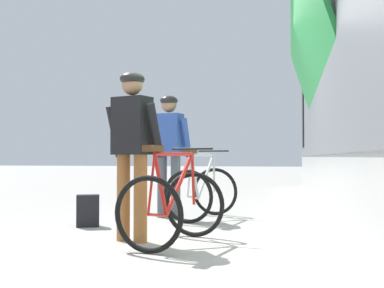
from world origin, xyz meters
The scene contains 6 objects.
ground_plane centered at (0.00, 0.00, 0.00)m, with size 80.00×80.00×0.00m, color gray.
cyclist_near_in_blue centered at (-0.60, 1.99, 1.05)m, with size 0.65×0.40×1.76m.
cyclist_far_in_dark centered at (-0.49, -0.01, 1.05)m, with size 0.66×0.44×1.76m.
bicycle_near_silver centered at (-0.11, 1.93, 0.40)m, with size 0.91×1.19×0.99m.
bicycle_far_red centered at (-0.03, -0.11, 0.40)m, with size 0.93×1.20×0.99m.
backpack_on_platform centered at (-1.38, 0.91, 0.20)m, with size 0.28×0.18×0.40m, color black.
Camera 1 is at (1.13, -4.91, 0.88)m, focal length 46.04 mm.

